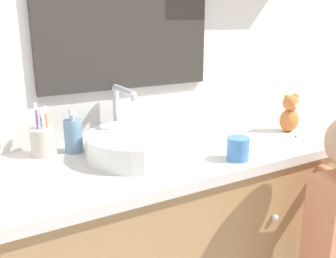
{
  "coord_description": "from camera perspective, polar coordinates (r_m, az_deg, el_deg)",
  "views": [
    {
      "loc": [
        -0.61,
        -0.77,
        1.24
      ],
      "look_at": [
        -0.01,
        0.28,
        0.89
      ],
      "focal_mm": 40.0,
      "sensor_mm": 36.0,
      "label": 1
    }
  ],
  "objects": [
    {
      "name": "wall_back",
      "position": [
        1.54,
        -5.29,
        17.91
      ],
      "size": [
        3.2,
        0.18,
        2.5
      ],
      "color": "silver",
      "rests_on": "ground_plane"
    },
    {
      "name": "vanity_counter",
      "position": [
        1.52,
        -0.71,
        -17.61
      ],
      "size": [
        1.39,
        0.54,
        0.79
      ],
      "color": "#A37A4C",
      "rests_on": "ground_plane"
    },
    {
      "name": "sink_basin",
      "position": [
        1.3,
        -4.29,
        -2.1
      ],
      "size": [
        0.38,
        0.43,
        0.22
      ],
      "color": "white",
      "rests_on": "vanity_counter"
    },
    {
      "name": "toothbrush_holder",
      "position": [
        1.37,
        -18.47,
        -1.71
      ],
      "size": [
        0.09,
        0.09,
        0.19
      ],
      "color": "beige",
      "rests_on": "vanity_counter"
    },
    {
      "name": "soap_dispenser",
      "position": [
        1.37,
        -14.23,
        -0.88
      ],
      "size": [
        0.06,
        0.06,
        0.16
      ],
      "color": "#6B93B2",
      "rests_on": "vanity_counter"
    },
    {
      "name": "teddy_bear",
      "position": [
        1.65,
        18.07,
        2.19
      ],
      "size": [
        0.09,
        0.07,
        0.16
      ],
      "color": "orange",
      "rests_on": "vanity_counter"
    },
    {
      "name": "drinking_cup",
      "position": [
        1.28,
        10.62,
        -2.97
      ],
      "size": [
        0.07,
        0.07,
        0.08
      ],
      "primitive_type": "cylinder",
      "color": "#4789D1",
      "rests_on": "vanity_counter"
    }
  ]
}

